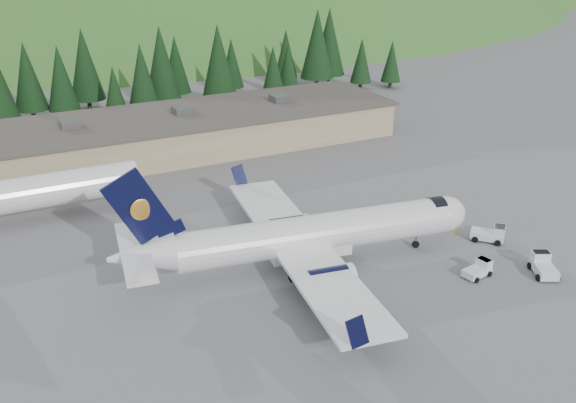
# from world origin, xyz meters

# --- Properties ---
(ground) EXTENTS (600.00, 600.00, 0.00)m
(ground) POSITION_xyz_m (0.00, 0.00, 0.00)
(ground) COLOR #59595E
(airliner) EXTENTS (34.08, 32.11, 11.32)m
(airliner) POSITION_xyz_m (-0.99, 0.15, 3.01)
(airliner) COLOR white
(airliner) RESTS_ON ground
(second_airliner) EXTENTS (27.50, 11.00, 10.05)m
(second_airliner) POSITION_xyz_m (-24.92, 22.00, 3.32)
(second_airliner) COLOR white
(second_airliner) RESTS_ON ground
(baggage_tug_a) EXTENTS (2.92, 2.04, 1.45)m
(baggage_tug_a) POSITION_xyz_m (11.75, -8.49, 0.65)
(baggage_tug_a) COLOR silver
(baggage_tug_a) RESTS_ON ground
(baggage_tug_b) EXTENTS (3.37, 3.49, 1.73)m
(baggage_tug_b) POSITION_xyz_m (17.64, -3.73, 0.77)
(baggage_tug_b) COLOR silver
(baggage_tug_b) RESTS_ON ground
(baggage_tug_c) EXTENTS (3.06, 3.67, 1.75)m
(baggage_tug_c) POSITION_xyz_m (17.19, -10.76, 0.78)
(baggage_tug_c) COLOR silver
(baggage_tug_c) RESTS_ON ground
(terminal_building) EXTENTS (71.00, 17.00, 6.10)m
(terminal_building) POSITION_xyz_m (-5.01, 38.00, 2.62)
(terminal_building) COLOR #98845E
(terminal_building) RESTS_ON ground
(ramp_worker) EXTENTS (0.72, 0.53, 1.82)m
(ramp_worker) POSITION_xyz_m (15.50, -0.72, 0.91)
(ramp_worker) COLOR #FFE209
(ramp_worker) RESTS_ON ground
(tree_line) EXTENTS (113.14, 17.64, 14.17)m
(tree_line) POSITION_xyz_m (-8.71, 60.89, 7.43)
(tree_line) COLOR black
(tree_line) RESTS_ON ground
(hills) EXTENTS (614.00, 330.00, 300.00)m
(hills) POSITION_xyz_m (53.34, 207.38, -82.80)
(hills) COLOR #365C1F
(hills) RESTS_ON ground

